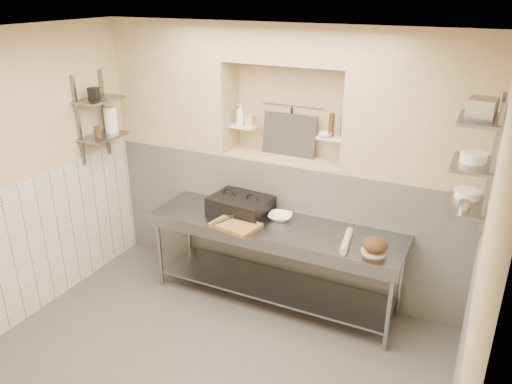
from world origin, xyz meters
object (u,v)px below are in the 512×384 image
Objects in this scene: mixing_bowl at (280,217)px; bowl_alcove at (325,135)px; prep_table at (274,248)px; jug_left at (111,120)px; bottle_soap at (240,115)px; rolling_pin at (347,241)px; panini_press at (241,205)px; bread_loaf at (375,245)px; cutting_board at (236,225)px.

bowl_alcove reaches higher than mixing_bowl.
prep_table is 9.29× the size of jug_left.
bottle_soap is (-0.66, 0.55, 1.19)m from prep_table.
jug_left is (-1.97, 0.00, 1.11)m from prep_table.
bottle_soap reaches higher than prep_table.
mixing_bowl is 0.53× the size of rolling_pin.
prep_table is at bearing -11.10° from panini_press.
bread_loaf reaches higher than prep_table.
prep_table is at bearing 173.58° from bread_loaf.
cutting_board is 1.86m from jug_left.
prep_table is at bearing -120.67° from bowl_alcove.
panini_press reaches higher than rolling_pin.
bottle_soap is at bearing 113.68° from cutting_board.
panini_press is at bearing 163.91° from prep_table.
jug_left is (-1.98, -0.14, 0.82)m from mixing_bowl.
cutting_board is at bearing -172.82° from rolling_pin.
jug_left is (-3.01, 0.12, 0.77)m from bread_loaf.
rolling_pin reaches higher than cutting_board.
cutting_board is 3.33× the size of bowl_alcove.
bottle_soap reaches higher than mixing_bowl.
bowl_alcove is at bearing 32.50° from panini_press.
prep_table is 0.58m from panini_press.
cutting_board is (-0.32, -0.21, 0.28)m from prep_table.
bread_loaf is at bearing -2.29° from jug_left.
bread_loaf is at bearing -4.41° from panini_press.
bottle_soap is at bearing 140.19° from prep_table.
rolling_pin reaches higher than mixing_bowl.
panini_press is 0.37m from cutting_board.
bowl_alcove reaches higher than panini_press.
cutting_board is 1.36m from bread_loaf.
rolling_pin is 0.28m from bread_loaf.
bowl_alcove is (0.31, 0.38, 0.80)m from mixing_bowl.
bread_loaf is at bearing -6.42° from prep_table.
panini_press is at bearing -152.49° from bowl_alcove.
prep_table is 2.26m from jug_left.
jug_left is at bearing -170.35° from panini_press.
bottle_soap is at bearing 156.24° from rolling_pin.
jug_left is at bearing -176.00° from mixing_bowl.
cutting_board is at bearing -132.57° from mixing_bowl.
cutting_board is 1.01× the size of rolling_pin.
bowl_alcove is at bearing 50.98° from mixing_bowl.
panini_press is 1.44× the size of rolling_pin.
bread_loaf is (1.36, 0.10, 0.06)m from cutting_board.
cutting_board is at bearing -130.78° from bowl_alcove.
mixing_bowl is at bearing 47.43° from cutting_board.
panini_press is 0.97m from bottle_soap.
bottle_soap is 0.97m from bowl_alcove.
jug_left reaches higher than bread_loaf.
bottle_soap is at bearing 148.35° from mixing_bowl.
jug_left is at bearing 178.32° from rolling_pin.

